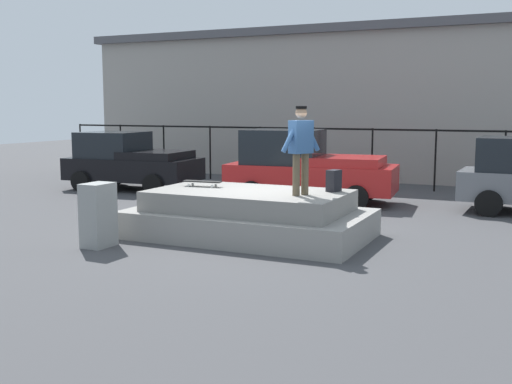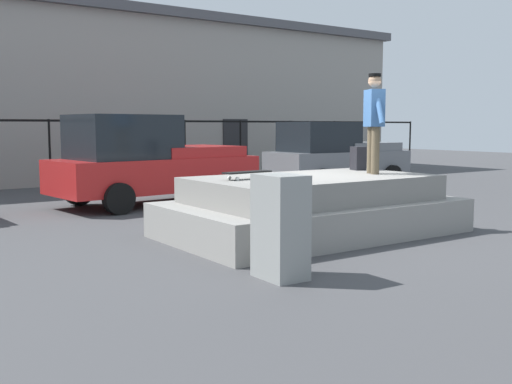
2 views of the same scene
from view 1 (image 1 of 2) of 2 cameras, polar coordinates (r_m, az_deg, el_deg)
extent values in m
plane|color=#424244|center=(12.74, 0.79, -4.06)|extent=(60.00, 60.00, 0.00)
cube|color=gray|center=(12.62, -0.65, -2.90)|extent=(4.74, 2.70, 0.55)
cube|color=gray|center=(12.54, -0.65, -0.78)|extent=(3.89, 2.21, 0.40)
cylinder|color=brown|center=(11.92, 4.50, 1.65)|extent=(0.14, 0.14, 0.80)
cylinder|color=brown|center=(11.77, 3.70, 1.59)|extent=(0.14, 0.14, 0.80)
cube|color=#33598C|center=(11.79, 4.14, 5.05)|extent=(0.41, 0.50, 0.62)
cylinder|color=#33598C|center=(11.97, 5.10, 5.08)|extent=(0.27, 0.40, 0.57)
cylinder|color=#33598C|center=(11.61, 3.15, 5.01)|extent=(0.27, 0.40, 0.57)
sphere|color=tan|center=(11.78, 4.16, 7.24)|extent=(0.22, 0.22, 0.22)
cylinder|color=black|center=(11.78, 4.16, 7.73)|extent=(0.28, 0.28, 0.05)
cube|color=black|center=(13.20, -4.94, 0.97)|extent=(0.84, 0.27, 0.02)
cylinder|color=silver|center=(13.41, -5.80, 0.72)|extent=(0.06, 0.03, 0.06)
cylinder|color=silver|center=(13.23, -6.17, 0.62)|extent=(0.06, 0.03, 0.06)
cylinder|color=silver|center=(13.19, -3.69, 0.62)|extent=(0.06, 0.03, 0.06)
cylinder|color=silver|center=(13.01, -4.05, 0.52)|extent=(0.06, 0.03, 0.06)
cube|color=black|center=(12.46, 7.14, 1.03)|extent=(0.27, 0.33, 0.43)
cube|color=black|center=(20.21, -11.15, 2.10)|extent=(4.28, 2.20, 0.69)
cube|color=black|center=(20.55, -12.93, 4.25)|extent=(1.99, 1.89, 0.82)
cube|color=black|center=(19.74, -9.15, 3.38)|extent=(1.99, 1.95, 0.24)
cylinder|color=black|center=(21.76, -12.63, 1.54)|extent=(0.65, 0.26, 0.64)
cylinder|color=black|center=(20.17, -15.71, 0.96)|extent=(0.65, 0.26, 0.64)
cylinder|color=black|center=(20.45, -6.61, 1.29)|extent=(0.65, 0.26, 0.64)
cylinder|color=black|center=(18.75, -9.39, 0.65)|extent=(0.65, 0.26, 0.64)
cube|color=#B21E1E|center=(17.24, 5.07, 1.33)|extent=(4.74, 2.29, 0.73)
cube|color=black|center=(17.38, 2.54, 4.17)|extent=(2.22, 1.89, 0.95)
cube|color=#B21E1E|center=(17.00, 8.09, 2.83)|extent=(2.23, 1.94, 0.24)
cylinder|color=black|center=(18.56, 1.52, 0.68)|extent=(0.66, 0.28, 0.64)
cylinder|color=black|center=(16.80, -0.42, -0.07)|extent=(0.66, 0.28, 0.64)
cylinder|color=black|center=(17.92, 10.20, 0.30)|extent=(0.66, 0.28, 0.64)
cylinder|color=black|center=(16.09, 9.15, -0.52)|extent=(0.66, 0.28, 0.64)
cylinder|color=black|center=(17.68, 21.11, -0.20)|extent=(0.64, 0.23, 0.64)
cylinder|color=black|center=(15.95, 20.52, -0.98)|extent=(0.64, 0.23, 0.64)
cube|color=gray|center=(12.05, -14.24, -2.06)|extent=(0.45, 0.61, 1.21)
cylinder|color=black|center=(26.25, -15.75, 3.90)|extent=(0.06, 0.06, 1.94)
cylinder|color=black|center=(24.99, -12.26, 3.83)|extent=(0.06, 0.06, 1.94)
cylinder|color=black|center=(23.84, -8.42, 3.74)|extent=(0.06, 0.06, 1.94)
cylinder|color=black|center=(22.80, -4.22, 3.62)|extent=(0.06, 0.06, 1.94)
cylinder|color=black|center=(21.89, 0.36, 3.47)|extent=(0.06, 0.06, 1.94)
cylinder|color=black|center=(21.14, 5.30, 3.28)|extent=(0.06, 0.06, 1.94)
cylinder|color=black|center=(20.55, 10.57, 3.06)|extent=(0.06, 0.06, 1.94)
cylinder|color=black|center=(20.14, 16.08, 2.79)|extent=(0.06, 0.06, 1.94)
cylinder|color=black|center=(19.93, 21.77, 2.49)|extent=(0.06, 0.06, 1.94)
cube|color=black|center=(20.50, 10.63, 5.65)|extent=(24.00, 0.04, 0.06)
cube|color=gray|center=(26.04, 13.84, 7.55)|extent=(24.07, 8.24, 5.22)
cube|color=#4C4C51|center=(26.19, 14.04, 13.60)|extent=(24.55, 8.65, 0.30)
camera|label=2|loc=(12.29, -47.17, 1.29)|focal=42.26mm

